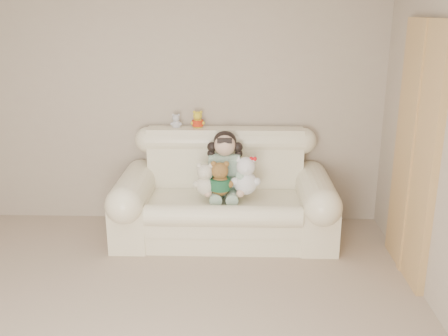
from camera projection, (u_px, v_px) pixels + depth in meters
wall_back at (162, 98)px, 5.19m from camera, size 4.50×0.00×4.50m
sofa at (224, 188)px, 4.92m from camera, size 2.10×0.95×1.03m
door_panel at (416, 153)px, 4.14m from camera, size 0.06×0.90×2.10m
seated_child at (225, 163)px, 4.93m from camera, size 0.43×0.51×0.64m
brown_teddy at (220, 175)px, 4.72m from camera, size 0.30×0.27×0.39m
white_cat at (246, 172)px, 4.74m from camera, size 0.28×0.22×0.44m
cream_teddy at (205, 176)px, 4.73m from camera, size 0.27×0.23×0.36m
yellow_mini_bear at (198, 118)px, 5.11m from camera, size 0.16×0.13×0.22m
grey_mini_plush at (176, 120)px, 5.11m from camera, size 0.12×0.10×0.18m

